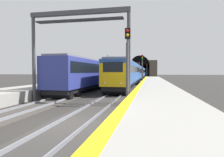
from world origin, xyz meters
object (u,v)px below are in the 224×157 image
railway_signal_mid (142,67)px  railway_signal_far (147,69)px  train_main_approaching (136,73)px  train_adjacent_platform (107,73)px  overhead_signal_gantry (79,34)px  catenary_mast_near (108,67)px  railway_signal_near (128,61)px

railway_signal_mid → railway_signal_far: railway_signal_far is taller
train_main_approaching → train_adjacent_platform: train_adjacent_platform is taller
overhead_signal_gantry → catenary_mast_near: 50.94m
railway_signal_mid → overhead_signal_gantry: (-24.71, 4.05, 1.99)m
train_adjacent_platform → overhead_signal_gantry: size_ratio=4.89×
railway_signal_near → catenary_mast_near: 52.73m
railway_signal_far → overhead_signal_gantry: bearing=-3.0°
railway_signal_mid → catenary_mast_near: catenary_mast_near is taller
railway_signal_near → catenary_mast_near: (51.14, 12.79, 1.02)m
train_main_approaching → railway_signal_far: bearing=177.5°
railway_signal_near → overhead_signal_gantry: 4.74m
overhead_signal_gantry → railway_signal_near: bearing=-103.5°
railway_signal_mid → overhead_signal_gantry: overhead_signal_gantry is taller
railway_signal_mid → catenary_mast_near: 28.51m
train_main_approaching → railway_signal_far: 41.74m
railway_signal_near → railway_signal_mid: railway_signal_mid is taller
train_adjacent_platform → catenary_mast_near: size_ratio=4.93×
railway_signal_mid → railway_signal_far: size_ratio=0.98×
railway_signal_far → catenary_mast_near: 29.02m
overhead_signal_gantry → catenary_mast_near: bearing=9.9°
railway_signal_far → railway_signal_near: bearing=0.0°
train_adjacent_platform → railway_signal_near: railway_signal_near is taller
railway_signal_far → overhead_signal_gantry: overhead_signal_gantry is taller
railway_signal_mid → railway_signal_far: (51.51, -0.00, 0.05)m
train_main_approaching → railway_signal_near: railway_signal_near is taller
catenary_mast_near → railway_signal_far: bearing=-26.1°
overhead_signal_gantry → railway_signal_mid: bearing=-9.3°
train_main_approaching → railway_signal_mid: bearing=10.9°
railway_signal_near → railway_signal_mid: bearing=-180.0°
train_main_approaching → overhead_signal_gantry: (-34.54, 2.17, 3.24)m
train_main_approaching → overhead_signal_gantry: overhead_signal_gantry is taller
train_main_approaching → train_adjacent_platform: 14.84m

